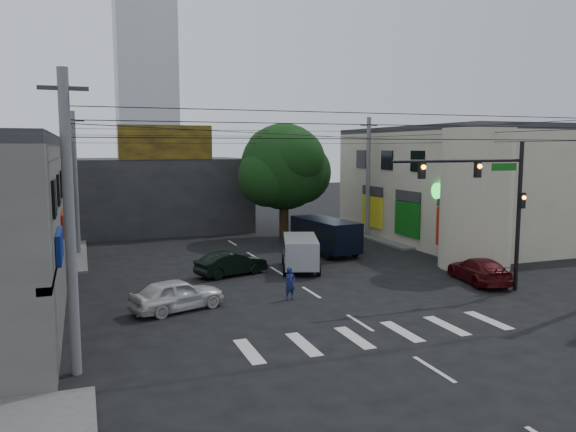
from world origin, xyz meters
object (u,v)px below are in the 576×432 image
maroon_sedan (479,270)px  traffic_officer (290,284)px  white_compact (177,294)px  traffic_gantry (491,192)px  street_tree (284,167)px  dark_sedan (231,264)px  navy_van (325,237)px  utility_pole_far_right (368,178)px  utility_pole_near_left (70,225)px  silver_minivan (300,254)px  utility_pole_far_left (75,184)px

maroon_sedan → traffic_officer: bearing=9.6°
white_compact → traffic_officer: (5.10, -0.10, 0.06)m
traffic_gantry → white_compact: bearing=171.1°
street_tree → dark_sedan: size_ratio=2.08×
white_compact → navy_van: 14.80m
navy_van → maroon_sedan: bearing=-164.8°
traffic_officer → navy_van: bearing=41.9°
traffic_gantry → utility_pole_far_right: size_ratio=0.78×
maroon_sedan → navy_van: (-4.17, 10.04, 0.48)m
utility_pole_near_left → white_compact: utility_pole_near_left is taller
traffic_officer → maroon_sedan: bearing=-17.6°
utility_pole_far_right → navy_van: bearing=-138.9°
traffic_gantry → maroon_sedan: bearing=61.5°
traffic_gantry → silver_minivan: bearing=129.7°
silver_minivan → utility_pole_far_right: bearing=-26.3°
traffic_gantry → utility_pole_far_right: bearing=81.1°
street_tree → traffic_gantry: size_ratio=1.21×
street_tree → utility_pole_near_left: (-14.50, -21.50, -0.87)m
utility_pole_near_left → white_compact: size_ratio=2.11×
utility_pole_far_right → traffic_officer: (-11.90, -14.85, -3.85)m
maroon_sedan → utility_pole_near_left: bearing=26.6°
traffic_gantry → utility_pole_far_left: 25.00m
utility_pole_far_left → utility_pole_far_right: bearing=0.0°
dark_sedan → white_compact: white_compact is taller
silver_minivan → traffic_officer: bearing=172.9°
traffic_gantry → traffic_officer: 10.31m
utility_pole_far_left → maroon_sedan: 24.87m
utility_pole_far_right → maroon_sedan: 15.71m
dark_sedan → maroon_sedan: 12.99m
street_tree → utility_pole_near_left: size_ratio=0.95×
traffic_officer → utility_pole_far_left: bearing=105.3°
utility_pole_near_left → navy_van: utility_pole_near_left is taller
traffic_gantry → maroon_sedan: (1.03, 1.89, -4.19)m
white_compact → navy_van: (11.18, 9.68, 0.44)m
dark_sedan → white_compact: 6.82m
street_tree → maroon_sedan: size_ratio=1.85×
utility_pole_far_left → utility_pole_far_right: size_ratio=1.00×
street_tree → utility_pole_near_left: utility_pole_near_left is taller
navy_van → utility_pole_far_left: bearing=64.2°
street_tree → navy_van: 7.50m
traffic_gantry → traffic_officer: traffic_gantry is taller
utility_pole_near_left → dark_sedan: utility_pole_near_left is taller
utility_pole_far_right → navy_van: utility_pole_far_right is taller
dark_sedan → maroon_sedan: (11.52, -6.00, -0.01)m
utility_pole_near_left → dark_sedan: bearing=55.5°
street_tree → utility_pole_near_left: bearing=-124.0°
dark_sedan → maroon_sedan: bearing=-134.3°
utility_pole_far_right → silver_minivan: size_ratio=1.96×
traffic_gantry → utility_pole_near_left: size_ratio=0.78×
utility_pole_near_left → utility_pole_far_left: (0.00, 20.50, 0.00)m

